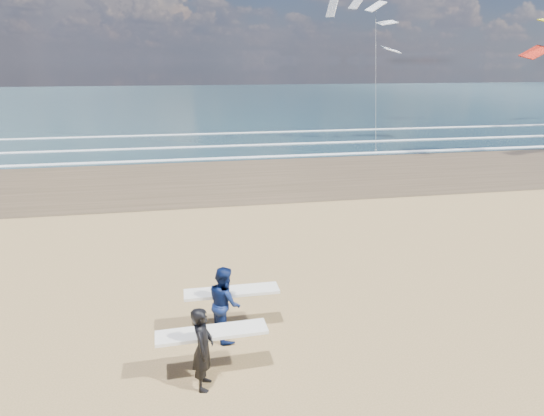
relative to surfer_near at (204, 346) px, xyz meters
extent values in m
cube|color=#4A3C27|center=(19.67, 17.98, -0.86)|extent=(220.00, 12.00, 0.01)
cube|color=#1A323A|center=(19.67, 71.98, -0.86)|extent=(220.00, 100.00, 0.02)
cube|color=white|center=(19.67, 22.78, -0.82)|extent=(220.00, 0.50, 0.05)
cube|color=white|center=(19.67, 27.48, -0.82)|extent=(220.00, 0.50, 0.05)
cube|color=white|center=(19.67, 33.98, -0.82)|extent=(220.00, 0.50, 0.05)
imported|color=black|center=(-0.03, -0.06, -0.02)|extent=(0.52, 0.69, 1.70)
cube|color=white|center=(0.17, 0.29, 0.10)|extent=(2.22, 0.60, 0.07)
imported|color=#0E1E51|center=(0.55, 1.64, 0.00)|extent=(0.82, 0.96, 1.74)
cube|color=white|center=(0.75, 1.99, 0.10)|extent=(2.20, 0.52, 0.07)
cube|color=slate|center=(13.34, 23.65, -0.82)|extent=(0.12, 0.12, 0.10)
camera|label=1|loc=(-0.26, -8.21, 5.24)|focal=32.00mm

